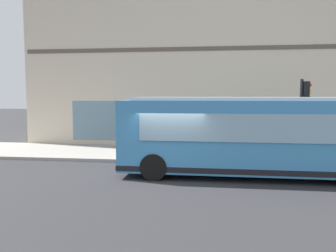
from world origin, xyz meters
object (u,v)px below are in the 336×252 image
object	(u,v)px
fire_hydrant	(220,149)
pedestrian_by_light_pole	(250,134)
traffic_light_near_corner	(304,104)
pedestrian_walking_along_curb	(136,133)
newspaper_vending_box	(264,148)
pedestrian_near_hydrant	(323,138)
city_bus_nearside	(250,137)

from	to	relation	value
fire_hydrant	pedestrian_by_light_pole	xyz separation A→B (m)	(0.74, -1.49, 0.67)
traffic_light_near_corner	pedestrian_walking_along_curb	xyz separation A→B (m)	(1.36, 7.96, -1.57)
newspaper_vending_box	pedestrian_near_hydrant	bearing A→B (deg)	-105.73
traffic_light_near_corner	pedestrian_by_light_pole	size ratio (longest dim) A/B	2.08
city_bus_nearside	traffic_light_near_corner	world-z (taller)	traffic_light_near_corner
traffic_light_near_corner	pedestrian_walking_along_curb	bearing A→B (deg)	80.30
pedestrian_walking_along_curb	pedestrian_by_light_pole	size ratio (longest dim) A/B	0.99
fire_hydrant	pedestrian_walking_along_curb	bearing A→B (deg)	84.56
fire_hydrant	city_bus_nearside	bearing A→B (deg)	-162.48
city_bus_nearside	newspaper_vending_box	xyz separation A→B (m)	(3.48, -1.05, -0.95)
fire_hydrant	pedestrian_walking_along_curb	xyz separation A→B (m)	(0.41, 4.32, 0.66)
fire_hydrant	pedestrian_by_light_pole	distance (m)	1.79
fire_hydrant	pedestrian_near_hydrant	xyz separation A→B (m)	(-0.61, -4.62, 0.69)
fire_hydrant	pedestrian_near_hydrant	size ratio (longest dim) A/B	0.41
traffic_light_near_corner	pedestrian_walking_along_curb	distance (m)	8.22
pedestrian_walking_along_curb	pedestrian_by_light_pole	bearing A→B (deg)	-86.73
city_bus_nearside	pedestrian_by_light_pole	world-z (taller)	city_bus_nearside
fire_hydrant	newspaper_vending_box	world-z (taller)	newspaper_vending_box
pedestrian_by_light_pole	newspaper_vending_box	xyz separation A→B (m)	(-0.65, -0.63, -0.58)
traffic_light_near_corner	pedestrian_near_hydrant	world-z (taller)	traffic_light_near_corner
pedestrian_near_hydrant	pedestrian_by_light_pole	world-z (taller)	pedestrian_near_hydrant
traffic_light_near_corner	pedestrian_walking_along_curb	world-z (taller)	traffic_light_near_corner
fire_hydrant	newspaper_vending_box	bearing A→B (deg)	-87.43
pedestrian_near_hydrant	pedestrian_walking_along_curb	bearing A→B (deg)	83.49
city_bus_nearside	traffic_light_near_corner	size ratio (longest dim) A/B	2.71
newspaper_vending_box	pedestrian_by_light_pole	bearing A→B (deg)	44.25
newspaper_vending_box	fire_hydrant	bearing A→B (deg)	92.57
traffic_light_near_corner	pedestrian_by_light_pole	xyz separation A→B (m)	(1.69, 2.14, -1.55)
city_bus_nearside	pedestrian_near_hydrant	bearing A→B (deg)	-52.01
city_bus_nearside	pedestrian_walking_along_curb	distance (m)	6.60
pedestrian_walking_along_curb	pedestrian_near_hydrant	bearing A→B (deg)	-96.51
city_bus_nearside	fire_hydrant	bearing A→B (deg)	17.52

